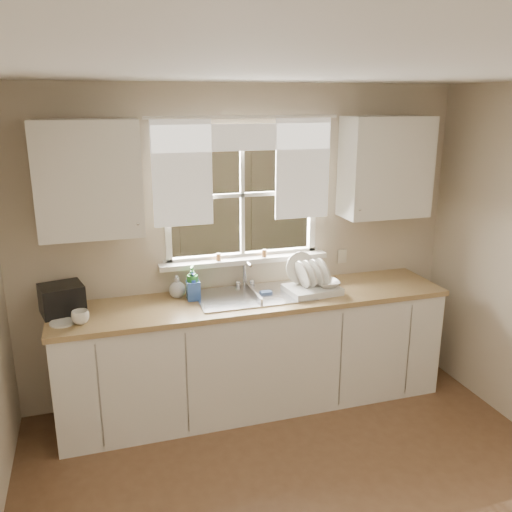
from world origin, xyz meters
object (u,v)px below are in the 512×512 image
object	(u,v)px
soap_bottle_a	(193,282)
black_appliance	(62,299)
dish_rack	(311,283)
cup	(80,317)

from	to	relation	value
soap_bottle_a	black_appliance	bearing A→B (deg)	-161.12
dish_rack	black_appliance	size ratio (longest dim) A/B	1.51
soap_bottle_a	black_appliance	world-z (taller)	soap_bottle_a
dish_rack	soap_bottle_a	xyz separation A→B (m)	(-0.92, 0.14, 0.05)
cup	black_appliance	size ratio (longest dim) A/B	0.41
soap_bottle_a	cup	distance (m)	0.86
dish_rack	cup	size ratio (longest dim) A/B	3.66
cup	black_appliance	world-z (taller)	black_appliance
dish_rack	black_appliance	xyz separation A→B (m)	(-1.86, 0.13, 0.03)
soap_bottle_a	black_appliance	distance (m)	0.94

